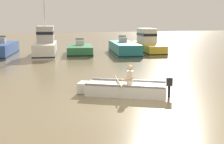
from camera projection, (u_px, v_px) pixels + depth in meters
The scene contains 7 objects.
ground_plane at pixel (144, 104), 9.56m from camera, with size 120.00×120.00×0.00m, color #7A6B4C.
rowboat_with_person at pixel (124, 88), 10.70m from camera, with size 3.45×2.53×1.19m.
moored_boat_blue at pixel (0, 50), 22.30m from camera, with size 2.94×5.82×1.65m.
moored_boat_white at pixel (46, 45), 22.75m from camera, with size 2.53×5.71×4.73m.
moored_boat_green at pixel (80, 50), 23.79m from camera, with size 2.99×4.98×1.34m.
moored_boat_teal at pixel (124, 49), 23.72m from camera, with size 2.99×6.42×1.59m.
moored_boat_yellow at pixel (147, 43), 25.48m from camera, with size 2.70×6.72×2.16m.
Camera 1 is at (-3.93, -8.38, 2.86)m, focal length 43.76 mm.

